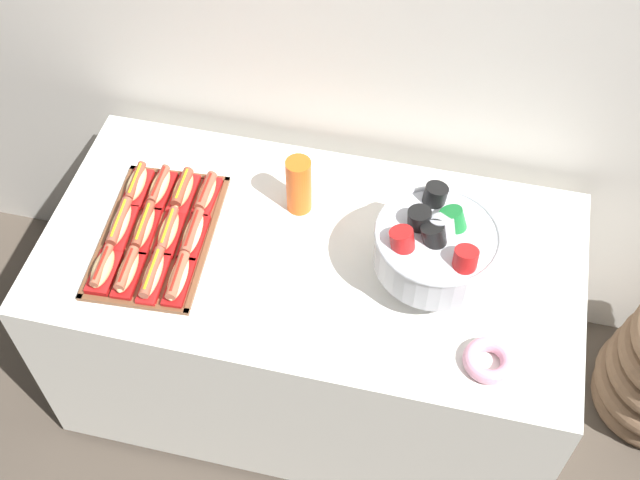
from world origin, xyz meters
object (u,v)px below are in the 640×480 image
hot_dog_3 (178,278)px  donut (489,361)px  cup_stack (299,185)px  hot_dog_10 (183,190)px  hot_dog_0 (103,269)px  hot_dog_11 (206,194)px  hot_dog_8 (137,185)px  hot_dog_5 (144,228)px  serving_tray (158,236)px  hot_dog_6 (169,232)px  hot_dog_9 (160,187)px  punch_bowl (436,246)px  hot_dog_7 (193,234)px  hot_dog_2 (153,275)px  buffet_table (312,319)px  hot_dog_1 (128,271)px  hot_dog_4 (120,224)px

hot_dog_3 → donut: (0.90, -0.06, -0.02)m
hot_dog_3 → cup_stack: (0.27, 0.37, 0.06)m
cup_stack → hot_dog_3: bearing=-125.6°
hot_dog_3 → hot_dog_10: (-0.10, 0.32, -0.00)m
hot_dog_0 → hot_dog_11: bearing=59.7°
hot_dog_8 → hot_dog_11: (0.22, 0.02, -0.00)m
hot_dog_10 → cup_stack: size_ratio=0.83×
hot_dog_5 → hot_dog_10: size_ratio=1.12×
serving_tray → hot_dog_11: 0.20m
hot_dog_6 → hot_dog_9: 0.18m
hot_dog_10 → punch_bowl: size_ratio=0.47×
hot_dog_0 → hot_dog_7: hot_dog_7 is taller
hot_dog_8 → hot_dog_6: bearing=-43.8°
hot_dog_2 → hot_dog_5: 0.18m
punch_bowl → cup_stack: 0.48m
hot_dog_10 → hot_dog_11: size_ratio=1.02×
hot_dog_0 → hot_dog_6: hot_dog_0 is taller
serving_tray → hot_dog_11: (0.10, 0.17, 0.03)m
buffet_table → hot_dog_6: hot_dog_6 is taller
hot_dog_1 → hot_dog_11: size_ratio=1.04×
hot_dog_2 → hot_dog_9: same height
buffet_table → hot_dog_8: size_ratio=10.04×
hot_dog_8 → hot_dog_10: bearing=4.0°
hot_dog_4 → hot_dog_8: bearing=94.0°
hot_dog_1 → hot_dog_3: 0.15m
hot_dog_9 → punch_bowl: size_ratio=0.47×
hot_dog_10 → cup_stack: cup_stack is taller
hot_dog_4 → hot_dog_8: 0.17m
hot_dog_1 → hot_dog_3: bearing=4.0°
hot_dog_0 → hot_dog_9: (0.05, 0.33, 0.00)m
buffet_table → punch_bowl: 0.64m
hot_dog_1 → hot_dog_8: (-0.10, 0.32, -0.00)m
donut → serving_tray: bearing=168.1°
hot_dog_4 → hot_dog_9: hot_dog_4 is taller
punch_bowl → hot_dog_6: bearing=-177.6°
serving_tray → punch_bowl: punch_bowl is taller
hot_dog_7 → donut: 0.93m
serving_tray → hot_dog_8: 0.20m
hot_dog_10 → cup_stack: 0.37m
serving_tray → cup_stack: 0.45m
serving_tray → donut: (1.02, -0.22, 0.02)m
donut → buffet_table: bearing=154.3°
hot_dog_8 → donut: 1.20m
hot_dog_3 → hot_dog_5: (-0.16, 0.15, 0.00)m
hot_dog_2 → hot_dog_5: size_ratio=0.99×
serving_tray → hot_dog_9: bearing=106.8°
hot_dog_5 → hot_dog_1: bearing=-86.0°
hot_dog_7 → hot_dog_3: bearing=-86.0°
hot_dog_10 → hot_dog_3: bearing=-73.2°
hot_dog_9 → cup_stack: bearing=6.7°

